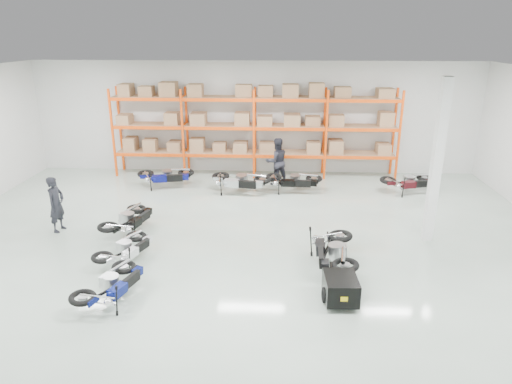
# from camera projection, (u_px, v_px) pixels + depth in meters

# --- Properties ---
(room) EXTENTS (18.00, 18.00, 18.00)m
(room) POSITION_uv_depth(u_px,v_px,m) (241.00, 165.00, 11.94)
(room) COLOR #B0C4B5
(room) RESTS_ON ground
(pallet_rack) EXTENTS (11.28, 0.98, 3.62)m
(pallet_rack) POSITION_uv_depth(u_px,v_px,m) (254.00, 120.00, 18.02)
(pallet_rack) COLOR #FF4E0D
(pallet_rack) RESTS_ON ground
(structural_column) EXTENTS (0.25, 0.25, 4.50)m
(structural_column) POSITION_uv_depth(u_px,v_px,m) (437.00, 163.00, 12.17)
(structural_column) COLOR white
(structural_column) RESTS_ON ground
(moto_blue_centre) EXTENTS (1.29, 1.82, 1.07)m
(moto_blue_centre) POSITION_uv_depth(u_px,v_px,m) (112.00, 280.00, 9.82)
(moto_blue_centre) COLOR #081053
(moto_blue_centre) RESTS_ON ground
(moto_silver_left) EXTENTS (1.29, 1.75, 1.02)m
(moto_silver_left) POSITION_uv_depth(u_px,v_px,m) (126.00, 245.00, 11.48)
(moto_silver_left) COLOR silver
(moto_silver_left) RESTS_ON ground
(moto_black_far_left) EXTENTS (1.29, 1.90, 1.12)m
(moto_black_far_left) POSITION_uv_depth(u_px,v_px,m) (129.00, 216.00, 13.18)
(moto_black_far_left) COLOR black
(moto_black_far_left) RESTS_ON ground
(moto_touring_right) EXTENTS (1.05, 1.96, 1.24)m
(moto_touring_right) POSITION_uv_depth(u_px,v_px,m) (333.00, 246.00, 11.20)
(moto_touring_right) COLOR black
(moto_touring_right) RESTS_ON ground
(trailer) EXTENTS (0.77, 1.47, 0.61)m
(trailer) POSITION_uv_depth(u_px,v_px,m) (341.00, 288.00, 9.77)
(trailer) COLOR black
(trailer) RESTS_ON ground
(moto_back_a) EXTENTS (1.94, 1.18, 1.18)m
(moto_back_a) POSITION_uv_depth(u_px,v_px,m) (165.00, 173.00, 17.14)
(moto_back_a) COLOR navy
(moto_back_a) RESTS_ON ground
(moto_back_b) EXTENTS (2.08, 1.33, 1.25)m
(moto_back_b) POSITION_uv_depth(u_px,v_px,m) (239.00, 177.00, 16.49)
(moto_back_b) COLOR #A7ADB0
(moto_back_b) RESTS_ON ground
(moto_back_c) EXTENTS (1.85, 1.03, 1.15)m
(moto_back_c) POSITION_uv_depth(u_px,v_px,m) (294.00, 177.00, 16.63)
(moto_back_c) COLOR black
(moto_back_c) RESTS_ON ground
(moto_back_d) EXTENTS (1.92, 1.28, 1.14)m
(moto_back_d) POSITION_uv_depth(u_px,v_px,m) (410.00, 178.00, 16.51)
(moto_back_d) COLOR #410D12
(moto_back_d) RESTS_ON ground
(person_left) EXTENTS (0.49, 0.66, 1.65)m
(person_left) POSITION_uv_depth(u_px,v_px,m) (56.00, 204.00, 13.22)
(person_left) COLOR black
(person_left) RESTS_ON ground
(person_back) EXTENTS (1.07, 0.95, 1.81)m
(person_back) POSITION_uv_depth(u_px,v_px,m) (277.00, 161.00, 17.29)
(person_back) COLOR #212129
(person_back) RESTS_ON ground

